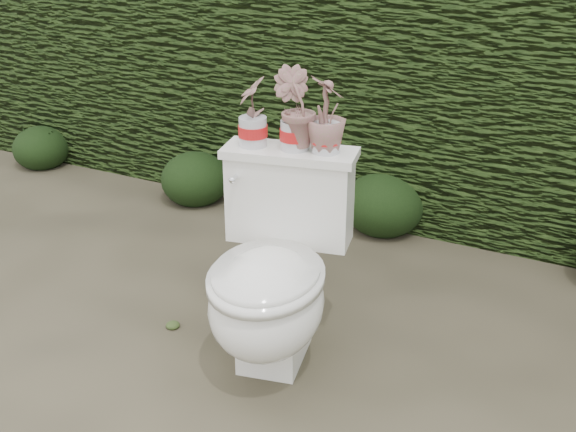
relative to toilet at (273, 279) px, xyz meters
The scene contains 9 objects.
ground 0.41m from the toilet, 82.63° to the left, with size 60.00×60.00×0.00m, color brown.
hedge 1.85m from the toilet, 89.19° to the left, with size 8.00×1.00×1.60m, color #2A4115.
toilet is the anchor object (origin of this frame).
potted_plant_left 0.61m from the toilet, 132.47° to the left, with size 0.13×0.09×0.25m, color #397825.
potted_plant_center 0.61m from the toilet, 97.52° to the left, with size 0.16×0.13×0.29m, color #397825.
potted_plant_right 0.62m from the toilet, 72.19° to the left, with size 0.15×0.15×0.27m, color #397825.
liriope_clump_0 2.66m from the toilet, 152.75° to the left, with size 0.36×0.36×0.29m, color black.
liriope_clump_1 1.65m from the toilet, 133.91° to the left, with size 0.39×0.39×0.31m, color black.
liriope_clump_2 1.31m from the toilet, 91.34° to the left, with size 0.43×0.43×0.34m, color black.
Camera 1 is at (1.06, -2.22, 1.66)m, focal length 45.00 mm.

